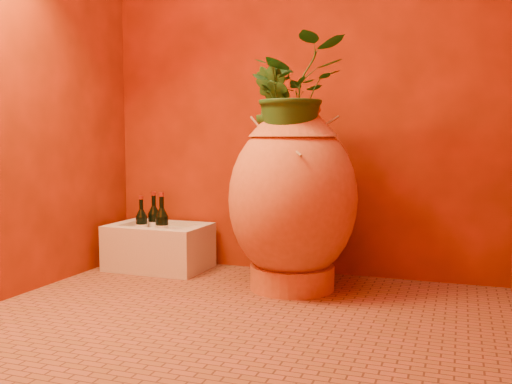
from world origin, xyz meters
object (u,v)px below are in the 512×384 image
at_px(stone_basin, 159,248).
at_px(wine_bottle_b, 162,227).
at_px(wine_bottle_c, 154,224).
at_px(amphora, 293,198).
at_px(wine_bottle_a, 142,226).
at_px(wall_tap, 260,158).

relative_size(stone_basin, wine_bottle_b, 1.81).
height_order(stone_basin, wine_bottle_b, wine_bottle_b).
bearing_deg(wine_bottle_c, wine_bottle_b, -46.32).
xyz_separation_m(stone_basin, wine_bottle_b, (0.06, -0.06, 0.14)).
height_order(amphora, wine_bottle_a, amphora).
height_order(wine_bottle_a, wall_tap, wall_tap).
distance_m(wine_bottle_b, wall_tap, 0.76).
distance_m(wine_bottle_c, wall_tap, 0.84).
distance_m(amphora, wine_bottle_c, 1.09).
distance_m(amphora, wine_bottle_b, 0.92).
relative_size(stone_basin, wall_tap, 3.90).
bearing_deg(wine_bottle_b, amphora, -7.32).
bearing_deg(wall_tap, wine_bottle_b, -157.97).
xyz_separation_m(stone_basin, wall_tap, (0.63, 0.17, 0.58)).
distance_m(wine_bottle_a, wine_bottle_c, 0.10).
relative_size(amphora, wall_tap, 6.40).
height_order(wine_bottle_b, wall_tap, wall_tap).
height_order(stone_basin, wine_bottle_a, wine_bottle_a).
xyz_separation_m(wine_bottle_b, wine_bottle_c, (-0.14, 0.15, -0.01)).
relative_size(wine_bottle_a, wall_tap, 1.95).
height_order(amphora, wall_tap, amphora).
relative_size(amphora, wine_bottle_b, 2.97).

